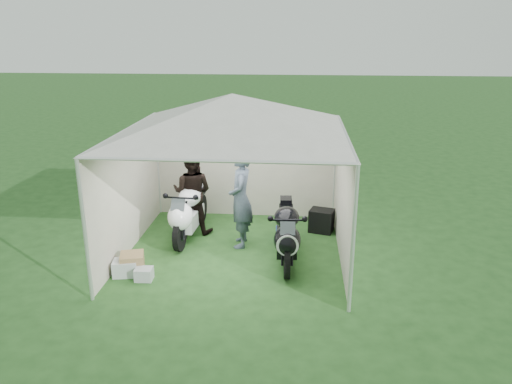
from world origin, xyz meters
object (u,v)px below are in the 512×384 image
canopy_tent (233,117)px  crate_0 (125,268)px  person_blue_jacket (241,199)px  crate_1 (132,263)px  motorcycle_white (188,211)px  motorcycle_black (287,233)px  crate_3 (126,267)px  equipment_box (321,221)px  crate_2 (144,274)px  paddock_stand (285,234)px  person_dark_jacket (192,192)px

canopy_tent → crate_0: canopy_tent is taller
person_blue_jacket → crate_1: person_blue_jacket is taller
motorcycle_white → motorcycle_black: 2.22m
crate_0 → crate_3: bearing=90.0°
equipment_box → crate_2: 3.93m
person_blue_jacket → crate_0: (-1.85, -1.44, -0.83)m
motorcycle_black → equipment_box: (0.69, 1.52, -0.33)m
person_blue_jacket → crate_2: 2.34m
paddock_stand → crate_2: paddock_stand is taller
crate_1 → crate_3: bearing=-140.2°
motorcycle_white → crate_0: motorcycle_white is taller
motorcycle_white → person_blue_jacket: bearing=-10.2°
motorcycle_black → paddock_stand: motorcycle_black is taller
motorcycle_white → paddock_stand: (1.96, -0.01, -0.44)m
canopy_tent → equipment_box: canopy_tent is taller
motorcycle_white → crate_1: (-0.66, -1.61, -0.41)m
crate_1 → canopy_tent: bearing=32.9°
paddock_stand → person_dark_jacket: 2.10m
paddock_stand → person_dark_jacket: (-1.94, 0.34, 0.72)m
paddock_stand → person_blue_jacket: bearing=-162.7°
canopy_tent → crate_2: size_ratio=19.43×
crate_2 → motorcycle_white: bearing=78.6°
motorcycle_black → person_blue_jacket: person_blue_jacket is taller
person_dark_jacket → equipment_box: bearing=-167.5°
person_dark_jacket → crate_3: bearing=76.7°
motorcycle_white → person_blue_jacket: (1.10, -0.27, 0.38)m
motorcycle_black → crate_3: 2.89m
person_dark_jacket → crate_1: size_ratio=4.39×
person_dark_jacket → crate_2: (-0.40, -2.20, -0.76)m
crate_2 → crate_0: bearing=158.3°
person_blue_jacket → crate_1: size_ratio=4.90×
motorcycle_white → person_blue_jacket: 1.20m
equipment_box → crate_2: (-3.08, -2.43, -0.13)m
canopy_tent → paddock_stand: (0.96, 0.54, -2.43)m
crate_3 → equipment_box: bearing=33.2°
motorcycle_white → motorcycle_black: (2.01, -0.95, -0.01)m
person_dark_jacket → crate_2: 2.36m
motorcycle_white → person_dark_jacket: 0.44m
paddock_stand → crate_1: crate_1 is taller
person_dark_jacket → person_blue_jacket: person_blue_jacket is taller
crate_0 → crate_2: bearing=-21.7°
canopy_tent → crate_1: canopy_tent is taller
crate_1 → crate_2: size_ratio=1.35×
equipment_box → crate_1: size_ratio=1.22×
canopy_tent → motorcycle_black: (1.01, -0.41, -2.00)m
person_blue_jacket → crate_3: size_ratio=4.88×
canopy_tent → crate_0: 3.22m
motorcycle_white → crate_2: size_ratio=7.31×
person_dark_jacket → crate_0: size_ratio=4.21×
paddock_stand → equipment_box: size_ratio=0.80×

